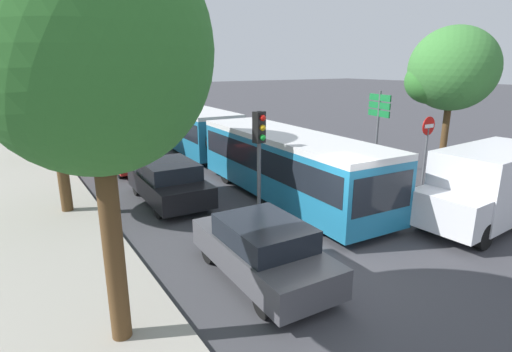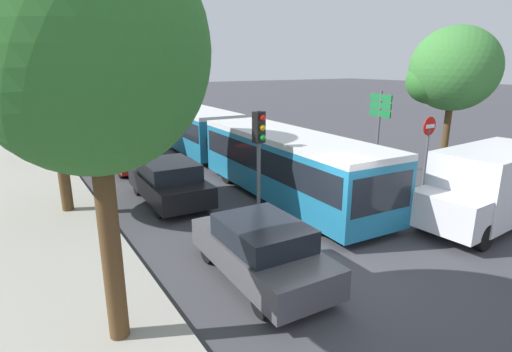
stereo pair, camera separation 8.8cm
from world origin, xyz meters
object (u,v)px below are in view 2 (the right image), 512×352
object	(u,v)px
city_bus_rear	(67,105)
tree_left_distant	(13,56)
no_entry_sign	(428,142)
queued_car_black	(169,181)
tree_left_mid	(47,52)
white_van	(490,185)
articulated_bus	(243,145)
queued_car_graphite	(261,249)
tree_left_near	(90,51)
queued_car_white	(100,134)
tree_left_far	(40,71)
tree_right_near	(451,71)
queued_car_red	(131,154)
traffic_light	(259,143)
direction_sign_post	(380,115)

from	to	relation	value
city_bus_rear	tree_left_distant	bearing A→B (deg)	149.96
no_entry_sign	queued_car_black	bearing A→B (deg)	-113.16
no_entry_sign	tree_left_mid	xyz separation A→B (m)	(-12.07, 4.43, 3.15)
queued_car_black	no_entry_sign	distance (m)	9.70
white_van	no_entry_sign	bearing A→B (deg)	-117.92
queued_car_black	city_bus_rear	bearing A→B (deg)	2.02
articulated_bus	queued_car_graphite	distance (m)	8.69
white_van	tree_left_near	world-z (taller)	tree_left_near
queued_car_black	queued_car_white	distance (m)	11.61
city_bus_rear	tree_left_distant	distance (m)	7.46
tree_left_mid	tree_left_distant	size ratio (longest dim) A/B	0.95
white_van	tree_left_distant	size ratio (longest dim) A/B	0.62
tree_left_far	tree_right_near	bearing A→B (deg)	-44.92
queued_car_red	tree_left_distant	size ratio (longest dim) A/B	0.51
queued_car_white	no_entry_sign	world-z (taller)	no_entry_sign
traffic_light	tree_left_far	xyz separation A→B (m)	(-4.38, 13.10, 1.87)
no_entry_sign	direction_sign_post	bearing A→B (deg)	168.46
articulated_bus	tree_left_near	xyz separation A→B (m)	(-7.27, -8.22, 3.49)
city_bus_rear	queued_car_graphite	distance (m)	30.28
tree_left_near	tree_left_far	world-z (taller)	tree_left_near
tree_right_near	queued_car_black	bearing A→B (deg)	162.06
queued_car_black	tree_left_far	world-z (taller)	tree_left_far
white_van	tree_left_far	world-z (taller)	tree_left_far
tree_right_near	queued_car_graphite	bearing A→B (deg)	-165.44
queued_car_black	queued_car_red	bearing A→B (deg)	0.50
traffic_light	direction_sign_post	size ratio (longest dim) A/B	0.94
articulated_bus	city_bus_rear	bearing A→B (deg)	-167.01
traffic_light	tree_left_near	bearing A→B (deg)	-66.87
queued_car_graphite	queued_car_white	distance (m)	17.70
queued_car_black	tree_left_mid	bearing A→B (deg)	80.75
no_entry_sign	tree_right_near	xyz separation A→B (m)	(1.54, 0.42, 2.56)
queued_car_black	tree_left_distant	bearing A→B (deg)	12.68
queued_car_black	tree_left_distant	size ratio (longest dim) A/B	0.52
queued_car_white	tree_left_near	bearing A→B (deg)	171.36
articulated_bus	tree_left_mid	size ratio (longest dim) A/B	2.06
queued_car_white	tree_left_far	xyz separation A→B (m)	(-2.83, -1.84, 3.60)
white_van	queued_car_white	bearing A→B (deg)	-71.96
direction_sign_post	tree_left_near	size ratio (longest dim) A/B	0.54
queued_car_black	no_entry_sign	world-z (taller)	no_entry_sign
tree_left_far	articulated_bus	bearing A→B (deg)	-50.71
traffic_light	tree_left_mid	bearing A→B (deg)	-139.94
articulated_bus	tree_left_mid	bearing A→B (deg)	-79.31
articulated_bus	traffic_light	world-z (taller)	traffic_light
articulated_bus	city_bus_rear	distance (m)	22.94
queued_car_white	tree_right_near	distance (m)	18.57
tree_left_mid	tree_left_distant	bearing A→B (deg)	91.11
traffic_light	tree_left_distant	world-z (taller)	tree_left_distant
direction_sign_post	queued_car_graphite	bearing A→B (deg)	39.41
articulated_bus	tree_right_near	world-z (taller)	tree_right_near
articulated_bus	queued_car_red	bearing A→B (deg)	-131.91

